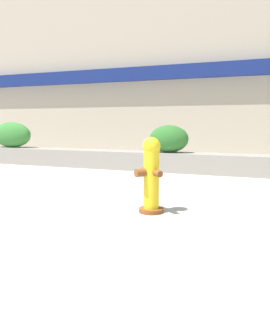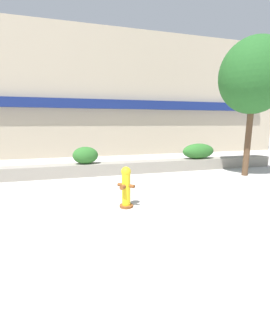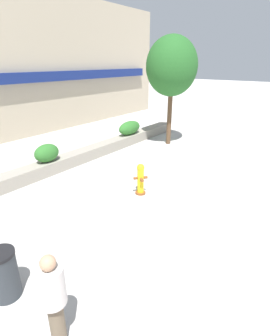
{
  "view_description": "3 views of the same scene",
  "coord_description": "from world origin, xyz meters",
  "px_view_note": "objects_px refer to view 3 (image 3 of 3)",
  "views": [
    {
      "loc": [
        2.08,
        -2.35,
        1.28
      ],
      "look_at": [
        0.27,
        2.46,
        0.57
      ],
      "focal_mm": 35.0,
      "sensor_mm": 36.0,
      "label": 1
    },
    {
      "loc": [
        -0.58,
        -3.44,
        2.17
      ],
      "look_at": [
        1.36,
        3.59,
        0.71
      ],
      "focal_mm": 24.0,
      "sensor_mm": 36.0,
      "label": 2
    },
    {
      "loc": [
        -5.78,
        -2.64,
        4.19
      ],
      "look_at": [
        1.16,
        2.61,
        0.64
      ],
      "focal_mm": 28.0,
      "sensor_mm": 36.0,
      "label": 3
    }
  ],
  "objects_px": {
    "hedge_bush_2": "(130,128)",
    "street_tree": "(172,67)",
    "fire_hydrant": "(141,179)",
    "pedestrian": "(53,297)",
    "hedge_bush_1": "(47,153)",
    "trash_bin": "(4,275)"
  },
  "relations": [
    {
      "from": "fire_hydrant",
      "to": "trash_bin",
      "type": "relative_size",
      "value": 1.07
    },
    {
      "from": "hedge_bush_1",
      "to": "fire_hydrant",
      "type": "xyz_separation_m",
      "value": [
        0.8,
        -3.98,
        -0.31
      ]
    },
    {
      "from": "pedestrian",
      "to": "trash_bin",
      "type": "distance_m",
      "value": 1.62
    },
    {
      "from": "street_tree",
      "to": "hedge_bush_2",
      "type": "bearing_deg",
      "value": 125.1
    },
    {
      "from": "hedge_bush_1",
      "to": "trash_bin",
      "type": "bearing_deg",
      "value": -133.19
    },
    {
      "from": "street_tree",
      "to": "trash_bin",
      "type": "xyz_separation_m",
      "value": [
        -10.62,
        -2.68,
        -3.44
      ]
    },
    {
      "from": "hedge_bush_1",
      "to": "fire_hydrant",
      "type": "height_order",
      "value": "hedge_bush_1"
    },
    {
      "from": "street_tree",
      "to": "fire_hydrant",
      "type": "bearing_deg",
      "value": -158.4
    },
    {
      "from": "street_tree",
      "to": "pedestrian",
      "type": "distance_m",
      "value": 11.79
    },
    {
      "from": "pedestrian",
      "to": "hedge_bush_1",
      "type": "bearing_deg",
      "value": 55.33
    },
    {
      "from": "fire_hydrant",
      "to": "pedestrian",
      "type": "bearing_deg",
      "value": -158.09
    },
    {
      "from": "fire_hydrant",
      "to": "pedestrian",
      "type": "distance_m",
      "value": 5.32
    },
    {
      "from": "hedge_bush_2",
      "to": "street_tree",
      "type": "distance_m",
      "value": 3.75
    },
    {
      "from": "street_tree",
      "to": "pedestrian",
      "type": "height_order",
      "value": "street_tree"
    },
    {
      "from": "hedge_bush_2",
      "to": "hedge_bush_1",
      "type": "bearing_deg",
      "value": 180.0
    },
    {
      "from": "hedge_bush_1",
      "to": "hedge_bush_2",
      "type": "distance_m",
      "value": 5.26
    },
    {
      "from": "hedge_bush_1",
      "to": "trash_bin",
      "type": "xyz_separation_m",
      "value": [
        -4.14,
        -4.41,
        -0.35
      ]
    },
    {
      "from": "pedestrian",
      "to": "trash_bin",
      "type": "xyz_separation_m",
      "value": [
        -0.02,
        1.55,
        -0.48
      ]
    },
    {
      "from": "hedge_bush_2",
      "to": "trash_bin",
      "type": "height_order",
      "value": "hedge_bush_2"
    },
    {
      "from": "pedestrian",
      "to": "fire_hydrant",
      "type": "bearing_deg",
      "value": 21.91
    },
    {
      "from": "street_tree",
      "to": "trash_bin",
      "type": "height_order",
      "value": "street_tree"
    },
    {
      "from": "street_tree",
      "to": "hedge_bush_1",
      "type": "bearing_deg",
      "value": 165.02
    }
  ]
}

